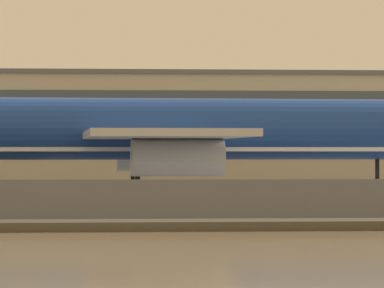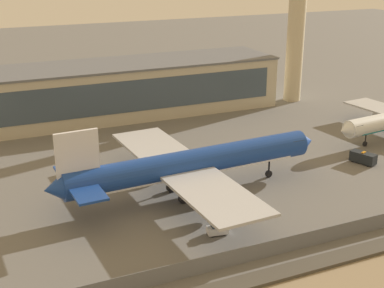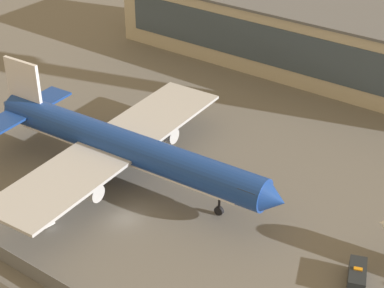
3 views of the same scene
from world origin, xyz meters
name	(u,v)px [view 3 (image 3 of 3)]	position (x,y,z in m)	size (l,w,h in m)	color
ground_plane	(126,219)	(0.00, 0.00, 0.00)	(500.00, 500.00, 0.00)	#66635E
perimeter_fence	(39,276)	(0.00, -16.00, 1.28)	(280.00, 0.10, 2.56)	slate
cargo_jet_blue	(122,146)	(-6.98, 7.62, 5.70)	(52.28, 44.95, 14.94)	#193D93
baggage_tug	(43,217)	(-8.82, -7.28, 0.81)	(3.40, 2.05, 1.80)	white
ops_van	(357,276)	(31.44, 6.74, 1.28)	(3.79, 5.61, 2.48)	#1E2328
terminal_building	(310,37)	(-2.99, 60.53, 6.87)	(82.73, 20.16, 13.71)	#BCB299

